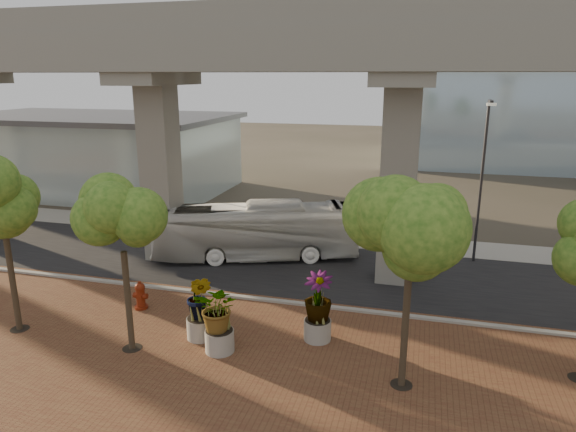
# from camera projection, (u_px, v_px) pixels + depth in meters

# --- Properties ---
(ground) EXTENTS (160.00, 160.00, 0.00)m
(ground) POSITION_uv_depth(u_px,v_px,m) (261.00, 283.00, 24.23)
(ground) COLOR #343126
(ground) RESTS_ON ground
(brick_plaza) EXTENTS (70.00, 13.00, 0.06)m
(brick_plaza) POSITION_uv_depth(u_px,v_px,m) (186.00, 374.00, 16.78)
(brick_plaza) COLOR brown
(brick_plaza) RESTS_ON ground
(asphalt_road) EXTENTS (90.00, 8.00, 0.04)m
(asphalt_road) POSITION_uv_depth(u_px,v_px,m) (273.00, 267.00, 26.09)
(asphalt_road) COLOR black
(asphalt_road) RESTS_ON ground
(curb_strip) EXTENTS (70.00, 0.25, 0.16)m
(curb_strip) POSITION_uv_depth(u_px,v_px,m) (247.00, 298.00, 22.35)
(curb_strip) COLOR gray
(curb_strip) RESTS_ON ground
(far_sidewalk) EXTENTS (90.00, 3.00, 0.06)m
(far_sidewalk) POSITION_uv_depth(u_px,v_px,m) (299.00, 236.00, 31.21)
(far_sidewalk) COLOR gray
(far_sidewalk) RESTS_ON ground
(transit_viaduct) EXTENTS (72.00, 5.60, 12.40)m
(transit_viaduct) POSITION_uv_depth(u_px,v_px,m) (272.00, 123.00, 24.16)
(transit_viaduct) COLOR gray
(transit_viaduct) RESTS_ON ground
(station_pavilion) EXTENTS (23.00, 13.00, 6.30)m
(station_pavilion) POSITION_uv_depth(u_px,v_px,m) (94.00, 152.00, 43.29)
(station_pavilion) COLOR #A5B7BC
(station_pavilion) RESTS_ON ground
(transit_bus) EXTENTS (10.90, 5.82, 2.97)m
(transit_bus) POSITION_uv_depth(u_px,v_px,m) (255.00, 232.00, 27.08)
(transit_bus) COLOR silver
(transit_bus) RESTS_ON ground
(fire_hydrant) EXTENTS (0.60, 0.54, 1.20)m
(fire_hydrant) POSITION_uv_depth(u_px,v_px,m) (140.00, 295.00, 21.28)
(fire_hydrant) COLOR maroon
(fire_hydrant) RESTS_ON ground
(planter_front) EXTENTS (2.28, 2.28, 2.51)m
(planter_front) POSITION_uv_depth(u_px,v_px,m) (219.00, 311.00, 17.71)
(planter_front) COLOR gray
(planter_front) RESTS_ON ground
(planter_right) EXTENTS (2.44, 2.44, 2.61)m
(planter_right) POSITION_uv_depth(u_px,v_px,m) (318.00, 300.00, 18.49)
(planter_right) COLOR gray
(planter_right) RESTS_ON ground
(planter_left) EXTENTS (2.25, 2.25, 2.47)m
(planter_left) POSITION_uv_depth(u_px,v_px,m) (199.00, 300.00, 18.65)
(planter_left) COLOR gray
(planter_left) RESTS_ON ground
(street_tree_far_west) EXTENTS (3.48, 3.48, 6.62)m
(street_tree_far_west) POSITION_uv_depth(u_px,v_px,m) (0.00, 202.00, 18.35)
(street_tree_far_west) COLOR #473A28
(street_tree_far_west) RESTS_ON ground
(street_tree_near_west) EXTENTS (3.12, 3.12, 5.99)m
(street_tree_near_west) POSITION_uv_depth(u_px,v_px,m) (121.00, 226.00, 17.09)
(street_tree_near_west) COLOR #473A28
(street_tree_near_west) RESTS_ON ground
(street_tree_near_east) EXTENTS (3.82, 3.82, 6.83)m
(street_tree_near_east) POSITION_uv_depth(u_px,v_px,m) (412.00, 231.00, 14.79)
(street_tree_near_east) COLOR #473A28
(street_tree_near_east) RESTS_ON ground
(streetlamp_west) EXTENTS (0.36, 1.06, 7.30)m
(streetlamp_west) POSITION_uv_depth(u_px,v_px,m) (150.00, 166.00, 30.28)
(streetlamp_west) COLOR #2D2D32
(streetlamp_west) RESTS_ON ground
(streetlamp_east) EXTENTS (0.41, 1.20, 8.29)m
(streetlamp_east) POSITION_uv_depth(u_px,v_px,m) (483.00, 171.00, 25.58)
(streetlamp_east) COLOR #29292D
(streetlamp_east) RESTS_ON ground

